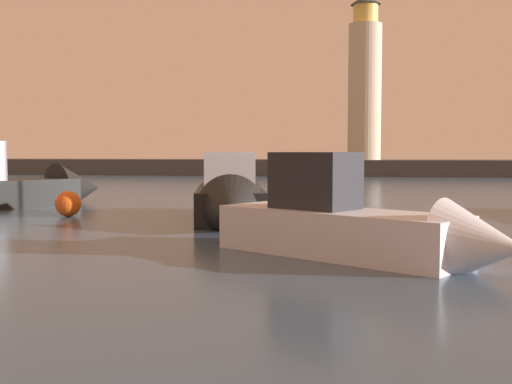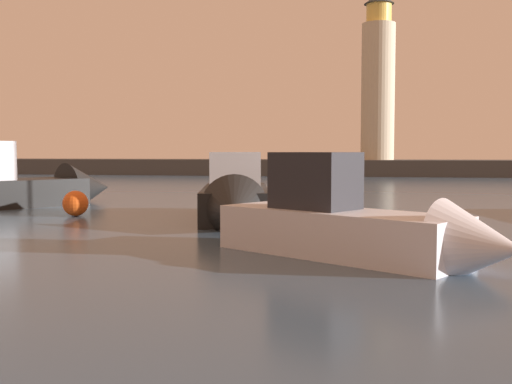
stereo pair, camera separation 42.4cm
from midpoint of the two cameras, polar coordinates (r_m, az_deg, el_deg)
ground_plane at (r=33.50m, az=4.34°, el=-0.58°), size 220.00×220.00×0.00m
breakwater at (r=64.72m, az=7.04°, el=2.24°), size 90.58×6.10×1.62m
lighthouse at (r=65.00m, az=11.31°, el=9.91°), size 3.35×3.35×16.71m
motorboat_1 at (r=22.49m, az=-1.40°, el=-0.61°), size 3.95×8.81×3.01m
motorboat_2 at (r=14.85m, az=10.98°, el=-3.18°), size 7.41×5.74×2.86m
motorboat_5 at (r=30.82m, az=-19.29°, el=0.41°), size 7.09×8.74×3.58m
mooring_buoy at (r=25.32m, az=-15.76°, el=-1.01°), size 1.00×1.00×1.00m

